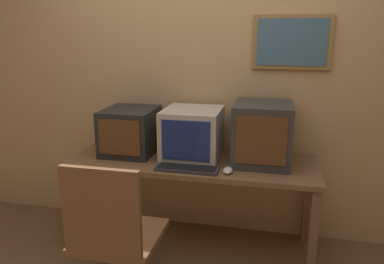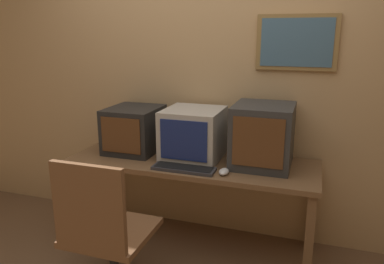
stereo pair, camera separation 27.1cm
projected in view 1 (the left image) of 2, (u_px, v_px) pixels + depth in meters
wall_back at (202, 74)px, 2.96m from camera, size 8.00×0.08×2.60m
desk at (192, 170)px, 2.79m from camera, size 1.83×0.62×0.70m
monitor_left at (130, 131)px, 2.91m from camera, size 0.39×0.44×0.35m
monitor_center at (192, 134)px, 2.79m from camera, size 0.42×0.44×0.37m
monitor_right at (262, 133)px, 2.68m from camera, size 0.41×0.45×0.44m
keyboard_main at (187, 169)px, 2.57m from camera, size 0.44×0.14×0.03m
mouse_near_keyboard at (228, 170)px, 2.52m from camera, size 0.06×0.11×0.04m
desk_clock at (102, 138)px, 3.17m from camera, size 0.10×0.06×0.11m
office_chair at (116, 247)px, 2.21m from camera, size 0.51×0.51×0.95m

